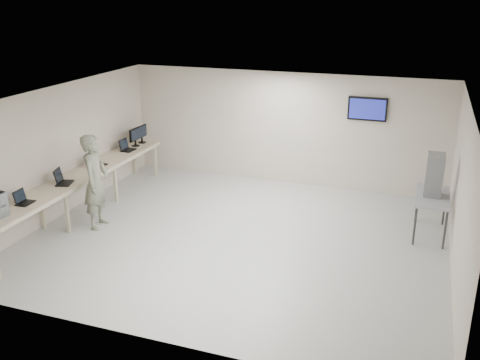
% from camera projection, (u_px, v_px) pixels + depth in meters
% --- Properties ---
extents(room, '(8.01, 7.01, 2.81)m').
position_uv_depth(room, '(239.00, 170.00, 10.21)').
color(room, '#B4B4B4').
rests_on(room, ground).
extents(workbench, '(0.76, 6.00, 0.90)m').
position_uv_depth(workbench, '(80.00, 179.00, 11.49)').
color(workbench, tan).
rests_on(workbench, ground).
extents(laptop_0, '(0.28, 0.34, 0.25)m').
position_uv_depth(laptop_0, '(23.00, 200.00, 9.94)').
color(laptop_0, black).
rests_on(laptop_0, workbench).
extents(laptop_1, '(0.42, 0.45, 0.30)m').
position_uv_depth(laptop_1, '(62.00, 180.00, 10.96)').
color(laptop_1, black).
rests_on(laptop_1, workbench).
extents(laptop_2, '(0.32, 0.38, 0.28)m').
position_uv_depth(laptop_2, '(96.00, 163.00, 12.06)').
color(laptop_2, black).
rests_on(laptop_2, workbench).
extents(laptop_3, '(0.31, 0.37, 0.28)m').
position_uv_depth(laptop_3, '(126.00, 148.00, 13.23)').
color(laptop_3, black).
rests_on(laptop_3, workbench).
extents(monitor_near, '(0.21, 0.47, 0.46)m').
position_uv_depth(monitor_near, '(135.00, 135.00, 13.52)').
color(monitor_near, black).
rests_on(monitor_near, workbench).
extents(monitor_far, '(0.20, 0.46, 0.45)m').
position_uv_depth(monitor_far, '(142.00, 133.00, 13.82)').
color(monitor_far, black).
rests_on(monitor_far, workbench).
extents(soldier, '(0.61, 0.80, 1.97)m').
position_uv_depth(soldier, '(96.00, 181.00, 10.85)').
color(soldier, slate).
rests_on(soldier, ground).
extents(side_table, '(0.65, 1.38, 0.83)m').
position_uv_depth(side_table, '(433.00, 199.00, 10.54)').
color(side_table, gray).
rests_on(side_table, ground).
extents(storage_bins, '(0.33, 0.36, 0.86)m').
position_uv_depth(storage_bins, '(435.00, 175.00, 10.38)').
color(storage_bins, gray).
rests_on(storage_bins, side_table).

